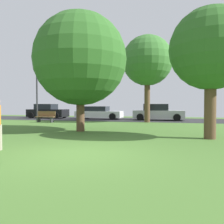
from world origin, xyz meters
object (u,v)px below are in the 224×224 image
object	(u,v)px
parked_car_black	(48,112)
parked_car_white	(99,113)
oak_tree_left	(211,49)
maple_tree_near	(80,59)
park_bench	(46,117)
street_lamp_post	(37,96)
parked_car_silver	(158,113)
oak_tree_center	(147,61)

from	to	relation	value
parked_car_black	parked_car_white	distance (m)	5.86
parked_car_black	oak_tree_left	bearing A→B (deg)	-39.74
maple_tree_near	parked_car_black	xyz separation A→B (m)	(-8.20, 10.76, -3.16)
park_bench	street_lamp_post	size ratio (longest dim) A/B	0.36
parked_car_white	parked_car_silver	xyz separation A→B (m)	(5.85, -0.23, 0.09)
oak_tree_left	oak_tree_center	xyz separation A→B (m)	(-3.51, 8.69, 1.28)
park_bench	street_lamp_post	bearing A→B (deg)	-41.18
park_bench	street_lamp_post	world-z (taller)	street_lamp_post
oak_tree_center	parked_car_silver	size ratio (longest dim) A/B	1.54
oak_tree_left	maple_tree_near	distance (m)	6.42
parked_car_white	parked_car_silver	world-z (taller)	parked_car_silver
oak_tree_left	parked_car_black	xyz separation A→B (m)	(-14.49, 12.05, -3.00)
parked_car_black	maple_tree_near	bearing A→B (deg)	-52.67
oak_tree_center	street_lamp_post	distance (m)	10.09
oak_tree_left	park_bench	size ratio (longest dim) A/B	3.39
parked_car_silver	maple_tree_near	bearing A→B (deg)	-108.82
oak_tree_left	parked_car_silver	size ratio (longest dim) A/B	1.18
oak_tree_left	parked_car_white	xyz separation A→B (m)	(-8.64, 11.78, -3.10)
park_bench	street_lamp_post	xyz separation A→B (m)	(-1.74, 1.52, 1.79)
parked_car_black	parked_car_silver	size ratio (longest dim) A/B	0.90
oak_tree_left	street_lamp_post	size ratio (longest dim) A/B	1.20
parked_car_silver	park_bench	size ratio (longest dim) A/B	2.86
maple_tree_near	parked_car_black	size ratio (longest dim) A/B	1.53
oak_tree_center	park_bench	distance (m)	9.40
oak_tree_center	parked_car_white	bearing A→B (deg)	148.97
parked_car_silver	street_lamp_post	xyz separation A→B (m)	(-10.42, -3.50, 1.57)
parked_car_white	street_lamp_post	size ratio (longest dim) A/B	1.02
street_lamp_post	maple_tree_near	bearing A→B (deg)	-44.34
parked_car_white	street_lamp_post	bearing A→B (deg)	-140.80
parked_car_black	street_lamp_post	bearing A→B (deg)	-72.20
oak_tree_left	parked_car_white	size ratio (longest dim) A/B	1.18
parked_car_white	oak_tree_center	bearing A→B (deg)	-31.03
street_lamp_post	parked_car_black	bearing A→B (deg)	107.80
park_bench	maple_tree_near	bearing A→B (deg)	134.67
oak_tree_left	parked_car_white	world-z (taller)	oak_tree_left
oak_tree_left	street_lamp_post	xyz separation A→B (m)	(-13.21, 8.05, -1.44)
oak_tree_left	street_lamp_post	bearing A→B (deg)	148.63
parked_car_white	park_bench	distance (m)	5.96
maple_tree_near	parked_car_white	size ratio (longest dim) A/B	1.38
oak_tree_center	street_lamp_post	xyz separation A→B (m)	(-9.70, -0.64, -2.72)
oak_tree_left	maple_tree_near	xyz separation A→B (m)	(-6.29, 1.29, 0.16)
parked_car_black	parked_car_silver	xyz separation A→B (m)	(11.70, -0.50, -0.01)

